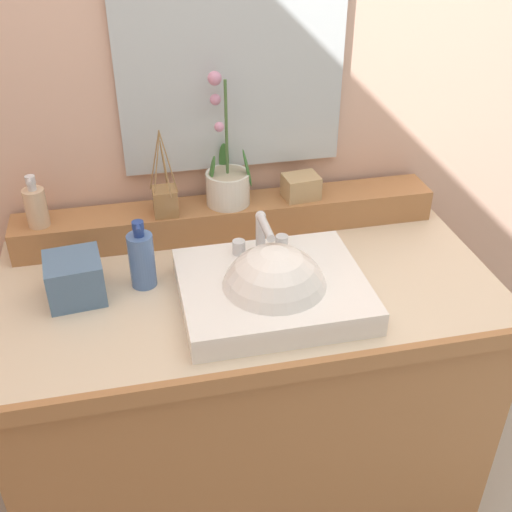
% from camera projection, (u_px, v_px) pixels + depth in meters
% --- Properties ---
extents(floor, '(3.04, 3.83, 0.10)m').
position_uv_depth(floor, '(249.00, 505.00, 2.06)').
color(floor, '#B9B3A7').
rests_on(floor, ground).
extents(wall_back, '(3.04, 0.20, 2.65)m').
position_uv_depth(wall_back, '(213.00, 46.00, 1.67)').
color(wall_back, beige).
rests_on(wall_back, ground).
extents(vanity_cabinet, '(1.24, 0.66, 0.86)m').
position_uv_depth(vanity_cabinet, '(248.00, 401.00, 1.80)').
color(vanity_cabinet, '#A86F42').
rests_on(vanity_cabinet, ground).
extents(back_ledge, '(1.17, 0.13, 0.09)m').
position_uv_depth(back_ledge, '(229.00, 217.00, 1.75)').
color(back_ledge, '#A86F42').
rests_on(back_ledge, vanity_cabinet).
extents(sink_basin, '(0.43, 0.37, 0.28)m').
position_uv_depth(sink_basin, '(273.00, 294.00, 1.47)').
color(sink_basin, white).
rests_on(sink_basin, vanity_cabinet).
extents(potted_plant, '(0.13, 0.13, 0.36)m').
position_uv_depth(potted_plant, '(227.00, 181.00, 1.69)').
color(potted_plant, silver).
rests_on(potted_plant, back_ledge).
extents(soap_dispenser, '(0.06, 0.06, 0.14)m').
position_uv_depth(soap_dispenser, '(36.00, 206.00, 1.59)').
color(soap_dispenser, beige).
rests_on(soap_dispenser, back_ledge).
extents(reed_diffuser, '(0.07, 0.08, 0.24)m').
position_uv_depth(reed_diffuser, '(165.00, 201.00, 1.65)').
color(reed_diffuser, olive).
rests_on(reed_diffuser, back_ledge).
extents(trinket_box, '(0.10, 0.09, 0.07)m').
position_uv_depth(trinket_box, '(301.00, 187.00, 1.74)').
color(trinket_box, tan).
rests_on(trinket_box, back_ledge).
extents(lotion_bottle, '(0.06, 0.07, 0.18)m').
position_uv_depth(lotion_bottle, '(142.00, 259.00, 1.51)').
color(lotion_bottle, '#5073AE').
rests_on(lotion_bottle, vanity_cabinet).
extents(tissue_box, '(0.14, 0.14, 0.11)m').
position_uv_depth(tissue_box, '(75.00, 278.00, 1.48)').
color(tissue_box, slate).
rests_on(tissue_box, vanity_cabinet).
extents(mirror, '(0.59, 0.02, 0.52)m').
position_uv_depth(mirror, '(232.00, 72.00, 1.61)').
color(mirror, silver).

